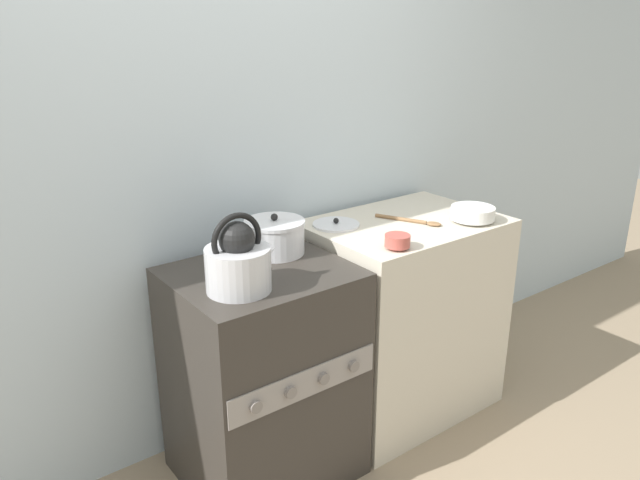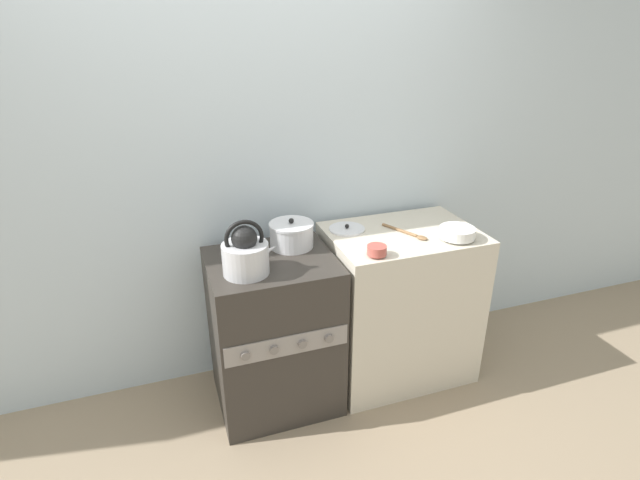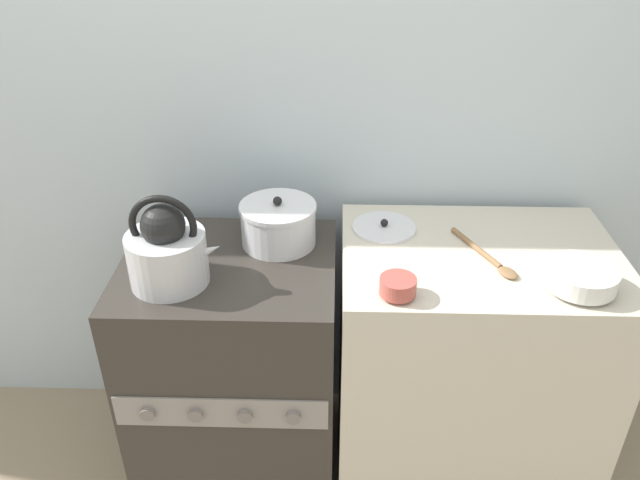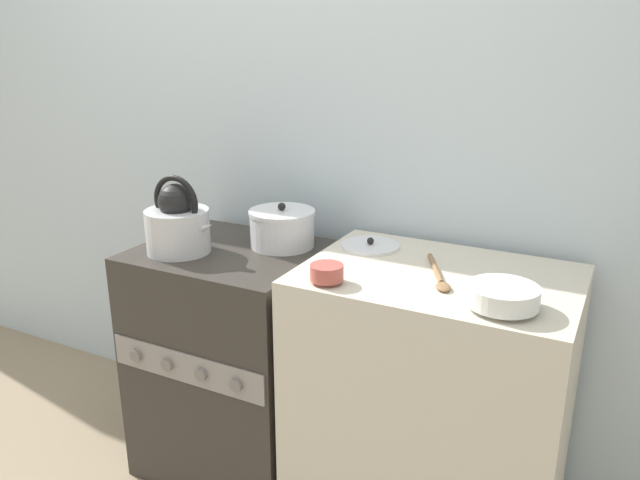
% 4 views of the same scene
% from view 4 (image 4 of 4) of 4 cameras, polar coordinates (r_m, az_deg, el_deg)
% --- Properties ---
extents(wall_back, '(7.00, 0.06, 2.50)m').
position_cam_4_polar(wall_back, '(2.47, -3.40, 9.83)').
color(wall_back, silver).
rests_on(wall_back, ground_plane).
extents(stove, '(0.65, 0.58, 0.88)m').
position_cam_4_polar(stove, '(2.42, -7.78, -10.80)').
color(stove, '#332D28').
rests_on(stove, ground_plane).
extents(counter, '(0.83, 0.59, 0.92)m').
position_cam_4_polar(counter, '(2.14, 10.11, -14.61)').
color(counter, beige).
rests_on(counter, ground_plane).
extents(kettle, '(0.27, 0.22, 0.28)m').
position_cam_4_polar(kettle, '(2.22, -12.86, 1.46)').
color(kettle, silver).
rests_on(kettle, stove).
extents(cooking_pot, '(0.24, 0.24, 0.16)m').
position_cam_4_polar(cooking_pot, '(2.24, -3.48, 1.09)').
color(cooking_pot, silver).
rests_on(cooking_pot, stove).
extents(enamel_bowl, '(0.19, 0.19, 0.07)m').
position_cam_4_polar(enamel_bowl, '(1.71, 16.38, -4.94)').
color(enamel_bowl, white).
rests_on(enamel_bowl, counter).
extents(small_ceramic_bowl, '(0.10, 0.10, 0.06)m').
position_cam_4_polar(small_ceramic_bowl, '(1.81, 0.62, -3.01)').
color(small_ceramic_bowl, '#B75147').
rests_on(small_ceramic_bowl, counter).
extents(loose_pot_lid, '(0.20, 0.20, 0.03)m').
position_cam_4_polar(loose_pot_lid, '(2.13, 4.62, -0.50)').
color(loose_pot_lid, silver).
rests_on(loose_pot_lid, counter).
extents(wooden_spoon, '(0.16, 0.28, 0.02)m').
position_cam_4_polar(wooden_spoon, '(1.89, 10.79, -3.24)').
color(wooden_spoon, olive).
rests_on(wooden_spoon, counter).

